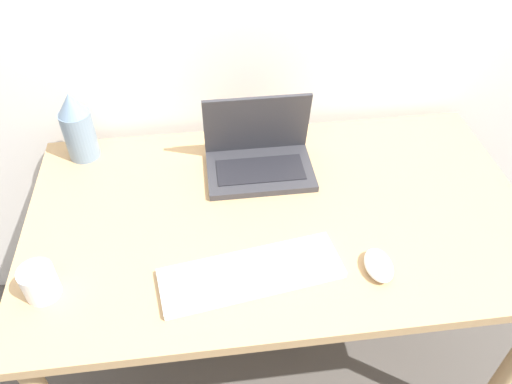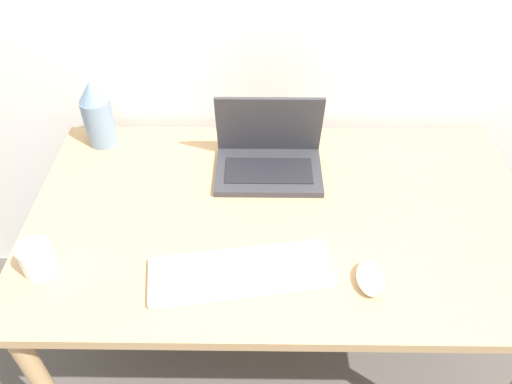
{
  "view_description": "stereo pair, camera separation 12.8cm",
  "coord_description": "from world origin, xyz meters",
  "px_view_note": "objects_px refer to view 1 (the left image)",
  "views": [
    {
      "loc": [
        -0.19,
        -0.56,
        1.71
      ],
      "look_at": [
        -0.07,
        0.37,
        0.84
      ],
      "focal_mm": 35.0,
      "sensor_mm": 36.0,
      "label": 1
    },
    {
      "loc": [
        -0.06,
        -0.56,
        1.71
      ],
      "look_at": [
        -0.07,
        0.37,
        0.84
      ],
      "focal_mm": 35.0,
      "sensor_mm": 36.0,
      "label": 2
    }
  ],
  "objects_px": {
    "laptop": "(259,154)",
    "mouse": "(379,265)",
    "keyboard": "(251,273)",
    "vase": "(77,127)",
    "mug": "(40,282)"
  },
  "relations": [
    {
      "from": "keyboard",
      "to": "vase",
      "type": "relative_size",
      "value": 2.07
    },
    {
      "from": "mug",
      "to": "laptop",
      "type": "bearing_deg",
      "value": 35.14
    },
    {
      "from": "keyboard",
      "to": "mouse",
      "type": "relative_size",
      "value": 4.34
    },
    {
      "from": "keyboard",
      "to": "mouse",
      "type": "height_order",
      "value": "mouse"
    },
    {
      "from": "laptop",
      "to": "mouse",
      "type": "relative_size",
      "value": 2.96
    },
    {
      "from": "laptop",
      "to": "mouse",
      "type": "distance_m",
      "value": 0.49
    },
    {
      "from": "vase",
      "to": "laptop",
      "type": "bearing_deg",
      "value": -13.29
    },
    {
      "from": "keyboard",
      "to": "laptop",
      "type": "bearing_deg",
      "value": 80.07
    },
    {
      "from": "keyboard",
      "to": "mug",
      "type": "bearing_deg",
      "value": 178.74
    },
    {
      "from": "vase",
      "to": "keyboard",
      "type": "bearing_deg",
      "value": -49.22
    },
    {
      "from": "mouse",
      "to": "mug",
      "type": "height_order",
      "value": "mug"
    },
    {
      "from": "mouse",
      "to": "vase",
      "type": "distance_m",
      "value": 0.95
    },
    {
      "from": "laptop",
      "to": "keyboard",
      "type": "height_order",
      "value": "laptop"
    },
    {
      "from": "mouse",
      "to": "keyboard",
      "type": "bearing_deg",
      "value": 176.21
    },
    {
      "from": "laptop",
      "to": "vase",
      "type": "distance_m",
      "value": 0.54
    }
  ]
}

